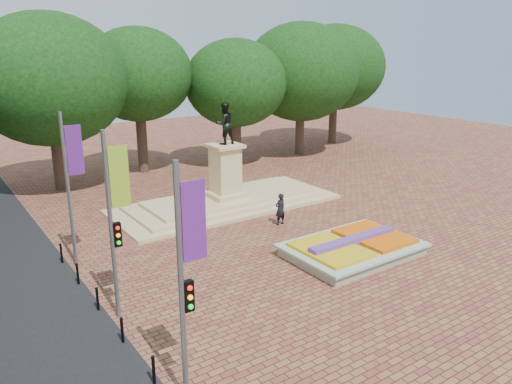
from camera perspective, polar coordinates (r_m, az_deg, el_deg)
The scene contains 7 objects.
ground at distance 25.28m, azimuth 6.10°, elevation -6.17°, with size 90.00×90.00×0.00m, color brown.
flower_bed at distance 24.47m, azimuth 11.04°, elevation -6.24°, with size 6.30×4.30×0.91m.
monument at distance 31.09m, azimuth -3.49°, elevation 0.01°, with size 14.00×6.00×6.40m.
tree_row_back at distance 39.81m, azimuth -8.39°, elevation 12.01°, with size 44.80×8.80×10.43m.
banner_poles at distance 18.04m, azimuth -15.64°, elevation -3.05°, with size 0.88×11.17×7.00m.
bollard_row at distance 19.07m, azimuth -16.45°, elevation -13.08°, with size 0.12×13.12×0.98m.
pedestrian at distance 27.78m, azimuth 2.78°, elevation -1.96°, with size 0.66×0.44×1.82m, color black.
Camera 1 is at (-15.41, -17.50, 9.76)m, focal length 35.00 mm.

